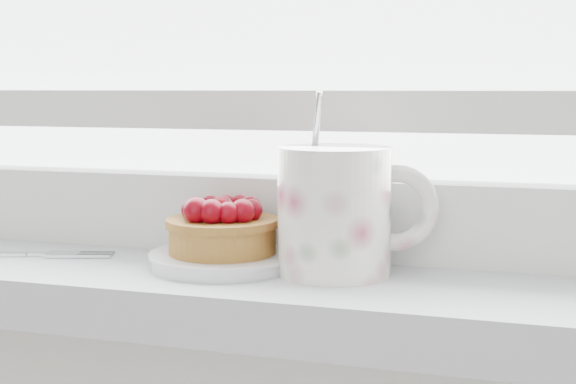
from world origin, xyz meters
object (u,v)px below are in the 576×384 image
at_px(saucer, 223,260).
at_px(floral_mug, 339,208).
at_px(raspberry_tart, 222,227).
at_px(fork, 11,254).

relative_size(saucer, floral_mug, 0.84).
bearing_deg(raspberry_tart, fork, -175.32).
xyz_separation_m(raspberry_tart, fork, (-0.20, -0.02, -0.03)).
height_order(raspberry_tart, fork, raspberry_tart).
distance_m(saucer, floral_mug, 0.11).
xyz_separation_m(saucer, raspberry_tart, (0.00, -0.00, 0.03)).
relative_size(raspberry_tart, fork, 0.53).
distance_m(raspberry_tart, fork, 0.20).
bearing_deg(saucer, raspberry_tart, -87.96).
distance_m(saucer, fork, 0.20).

